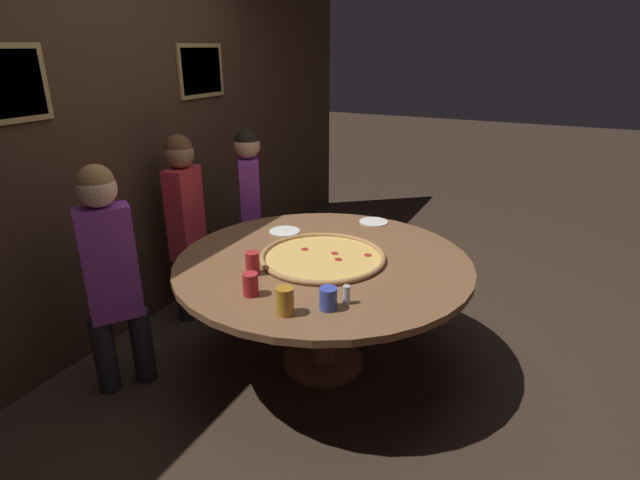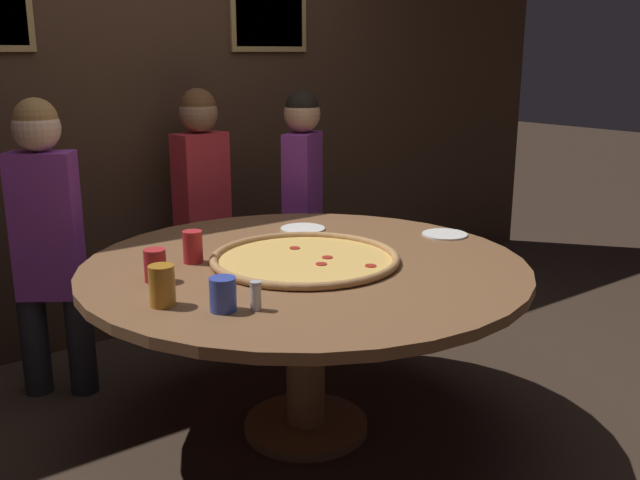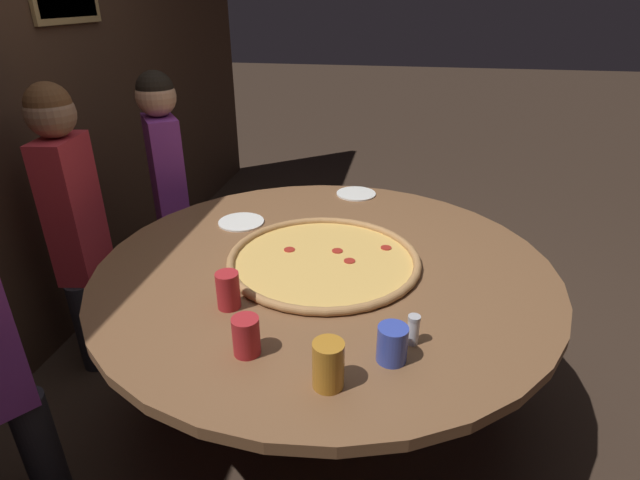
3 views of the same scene
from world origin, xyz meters
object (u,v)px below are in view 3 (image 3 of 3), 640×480
at_px(drink_cup_far_left, 246,336).
at_px(dining_table, 325,288).
at_px(diner_side_right, 168,182).
at_px(drink_cup_near_left, 228,290).
at_px(white_plate_near_front, 356,194).
at_px(white_plate_beside_cup, 241,222).
at_px(giant_pizza, 324,259).
at_px(condiment_shaker, 413,330).
at_px(drink_cup_front_edge, 392,344).
at_px(drink_cup_near_right, 328,365).
at_px(diner_centre_back, 74,215).

bearing_deg(drink_cup_far_left, dining_table, -13.26).
bearing_deg(diner_side_right, drink_cup_near_left, -1.33).
bearing_deg(white_plate_near_front, diner_side_right, 93.38).
xyz_separation_m(dining_table, white_plate_beside_cup, (0.31, 0.44, 0.12)).
distance_m(giant_pizza, diner_side_right, 1.20).
distance_m(giant_pizza, condiment_shaker, 0.57).
height_order(dining_table, drink_cup_front_edge, drink_cup_front_edge).
height_order(drink_cup_near_right, white_plate_beside_cup, drink_cup_near_right).
height_order(giant_pizza, drink_cup_near_left, drink_cup_near_left).
bearing_deg(white_plate_near_front, condiment_shaker, -165.94).
bearing_deg(drink_cup_far_left, white_plate_beside_cup, 19.17).
relative_size(drink_cup_front_edge, diner_side_right, 0.08).
bearing_deg(dining_table, drink_cup_near_left, 142.92).
relative_size(giant_pizza, white_plate_near_front, 3.69).
height_order(dining_table, drink_cup_near_right, drink_cup_near_right).
bearing_deg(dining_table, diner_side_right, 54.50).
bearing_deg(giant_pizza, drink_cup_near_right, -169.39).
xyz_separation_m(giant_pizza, white_plate_near_front, (0.76, -0.04, -0.01)).
height_order(drink_cup_near_left, condiment_shaker, drink_cup_near_left).
xyz_separation_m(drink_cup_near_left, diner_centre_back, (0.54, 0.93, -0.03)).
height_order(drink_cup_near_left, white_plate_beside_cup, drink_cup_near_left).
xyz_separation_m(white_plate_beside_cup, condiment_shaker, (-0.76, -0.78, 0.05)).
height_order(giant_pizza, drink_cup_front_edge, drink_cup_front_edge).
bearing_deg(giant_pizza, white_plate_near_front, -3.36).
height_order(drink_cup_near_right, diner_side_right, diner_side_right).
height_order(white_plate_beside_cup, condiment_shaker, condiment_shaker).
xyz_separation_m(drink_cup_near_right, condiment_shaker, (0.22, -0.22, -0.02)).
relative_size(drink_cup_far_left, drink_cup_near_left, 0.93).
bearing_deg(diner_centre_back, drink_cup_near_left, 51.28).
xyz_separation_m(dining_table, diner_centre_back, (0.18, 1.20, 0.15)).
relative_size(drink_cup_front_edge, diner_centre_back, 0.08).
bearing_deg(diner_centre_back, drink_cup_far_left, 45.77).
relative_size(dining_table, condiment_shaker, 18.24).
height_order(giant_pizza, diner_centre_back, diner_centre_back).
relative_size(white_plate_near_front, condiment_shaker, 2.12).
bearing_deg(dining_table, drink_cup_far_left, 166.74).
bearing_deg(drink_cup_near_left, diner_side_right, 34.17).
bearing_deg(drink_cup_near_left, white_plate_beside_cup, 14.81).
bearing_deg(white_plate_near_front, white_plate_beside_cup, 133.19).
xyz_separation_m(dining_table, white_plate_near_front, (0.76, -0.04, 0.12)).
bearing_deg(diner_centre_back, diner_side_right, 149.23).
distance_m(condiment_shaker, diner_side_right, 1.75).
bearing_deg(condiment_shaker, giant_pizza, 37.63).
relative_size(white_plate_near_front, white_plate_beside_cup, 0.98).
height_order(drink_cup_near_left, diner_side_right, diner_side_right).
relative_size(giant_pizza, drink_cup_near_left, 5.89).
relative_size(drink_cup_near_right, white_plate_near_front, 0.67).
xyz_separation_m(dining_table, drink_cup_far_left, (-0.57, 0.14, 0.17)).
xyz_separation_m(drink_cup_near_right, white_plate_near_front, (1.43, 0.08, -0.07)).
relative_size(white_plate_beside_cup, condiment_shaker, 2.16).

